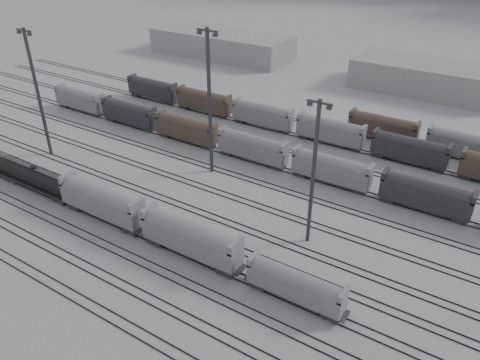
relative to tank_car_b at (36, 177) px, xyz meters
The scene contains 13 objects.
ground 36.06m from the tank_car_b, ahead, with size 900.00×900.00×0.00m, color #B4B4B9.
tracks 39.64m from the tank_car_b, 24.66° to the left, with size 220.00×71.50×0.16m.
tank_car_b is the anchor object (origin of this frame).
hopper_car_a 17.07m from the tank_car_b, ahead, with size 16.48×3.28×5.90m.
hopper_car_b 35.27m from the tank_car_b, ahead, with size 16.27×3.23×5.82m.
hopper_car_c 52.15m from the tank_car_b, ahead, with size 13.29×2.64×4.75m.
light_mast_a 18.72m from the tank_car_b, 133.84° to the left, with size 4.13×0.66×25.84m.
light_mast_b 34.24m from the tank_car_b, 45.54° to the left, with size 4.40×0.70×27.53m.
light_mast_c 50.53m from the tank_car_b, 14.90° to the left, with size 3.68×0.59×23.02m.
bg_string_near 53.77m from the tank_car_b, 35.20° to the left, with size 151.00×3.00×5.60m.
bg_string_mid 71.54m from the tank_car_b, 41.07° to the left, with size 151.00×3.00×5.60m.
warehouse_left 97.04m from the tank_car_b, 104.36° to the left, with size 50.00×18.00×8.00m, color #959597.
warehouse_mid 104.63m from the tank_car_b, 63.95° to the left, with size 40.00×18.00×8.00m, color #959597.
Camera 1 is at (34.51, -40.91, 44.41)m, focal length 35.00 mm.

